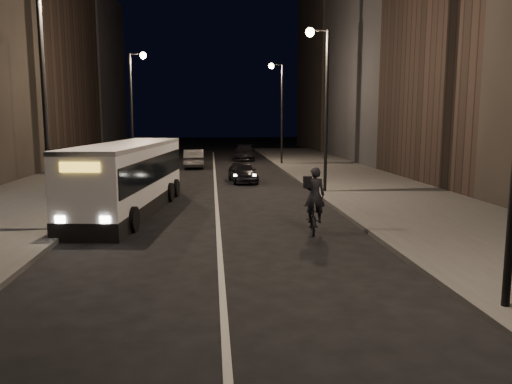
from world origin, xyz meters
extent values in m
plane|color=black|center=(0.00, 0.00, 0.00)|extent=(180.00, 180.00, 0.00)
cube|color=#3B3B38|center=(8.50, 14.00, 0.08)|extent=(7.00, 70.00, 0.16)
cube|color=#3B3B38|center=(-8.50, 14.00, 0.08)|extent=(7.00, 70.00, 0.16)
cube|color=black|center=(16.00, 27.50, 10.50)|extent=(8.00, 61.00, 21.00)
cube|color=black|center=(-16.00, 28.50, 11.00)|extent=(8.00, 61.00, 22.00)
cylinder|color=black|center=(5.60, 12.00, 4.16)|extent=(0.16, 0.16, 8.00)
cube|color=black|center=(5.15, 12.00, 8.16)|extent=(0.90, 0.08, 0.08)
sphere|color=#FFD18C|center=(4.70, 12.00, 8.06)|extent=(0.44, 0.44, 0.44)
cylinder|color=black|center=(5.60, 28.00, 4.16)|extent=(0.16, 0.16, 8.00)
cube|color=black|center=(5.15, 28.00, 8.16)|extent=(0.90, 0.08, 0.08)
sphere|color=#FFD18C|center=(4.70, 28.00, 8.06)|extent=(0.44, 0.44, 0.44)
cylinder|color=black|center=(-5.60, 4.00, 4.16)|extent=(0.16, 0.16, 8.00)
cylinder|color=black|center=(-5.60, 22.00, 4.16)|extent=(0.16, 0.16, 8.00)
cube|color=black|center=(-5.15, 22.00, 8.16)|extent=(0.90, 0.08, 0.08)
sphere|color=#FFD18C|center=(-4.70, 22.00, 8.06)|extent=(0.44, 0.44, 0.44)
cube|color=white|center=(-3.60, 7.84, 1.41)|extent=(3.43, 10.78, 2.82)
cube|color=black|center=(-3.60, 7.84, 1.81)|extent=(3.46, 10.44, 1.02)
cube|color=white|center=(-3.60, 7.84, 2.78)|extent=(3.45, 10.78, 0.16)
cube|color=gold|center=(-4.22, 2.58, 2.38)|extent=(1.24, 0.25, 0.31)
cylinder|color=black|center=(-5.13, 4.28, 0.44)|extent=(0.41, 0.91, 0.88)
cylinder|color=black|center=(-2.94, 4.03, 0.44)|extent=(0.41, 0.91, 0.88)
cylinder|color=black|center=(-4.30, 11.30, 0.44)|extent=(0.41, 0.91, 0.88)
cylinder|color=black|center=(-2.11, 11.04, 0.44)|extent=(0.41, 0.91, 0.88)
imported|color=black|center=(3.22, 3.42, 0.52)|extent=(0.97, 2.04, 1.03)
imported|color=black|center=(3.22, 3.22, 1.32)|extent=(0.74, 0.55, 1.88)
imported|color=black|center=(1.68, 17.16, 0.63)|extent=(1.83, 3.83, 1.26)
imported|color=#303032|center=(-1.59, 26.61, 0.72)|extent=(1.64, 4.41, 1.44)
imported|color=black|center=(2.90, 33.71, 0.70)|extent=(2.25, 4.94, 1.40)
camera|label=1|loc=(-0.20, -13.03, 3.86)|focal=35.00mm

